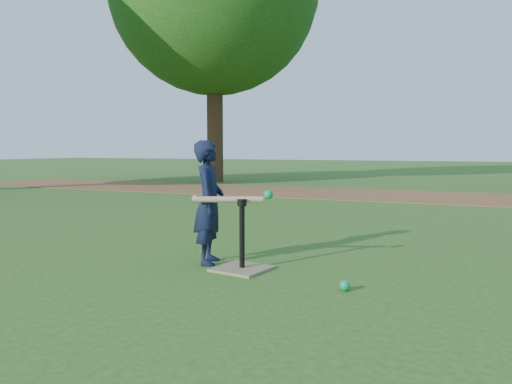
% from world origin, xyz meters
% --- Properties ---
extents(ground, '(80.00, 80.00, 0.00)m').
position_xyz_m(ground, '(0.00, 0.00, 0.00)').
color(ground, '#285116').
rests_on(ground, ground).
extents(dirt_strip, '(24.00, 3.00, 0.01)m').
position_xyz_m(dirt_strip, '(0.00, 7.50, 0.01)').
color(dirt_strip, brown).
rests_on(dirt_strip, ground).
extents(child, '(0.39, 0.47, 1.12)m').
position_xyz_m(child, '(-0.77, 0.14, 0.56)').
color(child, black).
rests_on(child, ground).
extents(wiffle_ball_ground, '(0.08, 0.08, 0.08)m').
position_xyz_m(wiffle_ball_ground, '(0.57, -0.24, 0.04)').
color(wiffle_ball_ground, '#0C8D4C').
rests_on(wiffle_ball_ground, ground).
extents(batting_tee, '(0.50, 0.50, 0.61)m').
position_xyz_m(batting_tee, '(-0.39, 0.03, 0.11)').
color(batting_tee, '#847354').
rests_on(batting_tee, ground).
extents(swing_action, '(0.71, 0.28, 0.12)m').
position_xyz_m(swing_action, '(-0.47, 0.02, 0.62)').
color(swing_action, tan).
rests_on(swing_action, ground).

